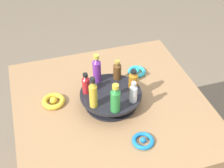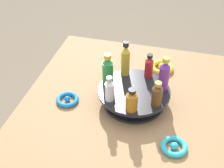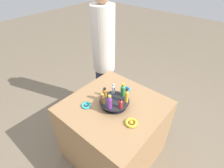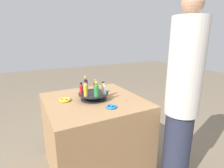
# 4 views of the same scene
# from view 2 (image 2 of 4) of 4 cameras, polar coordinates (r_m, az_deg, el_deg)

# --- Properties ---
(party_table) EXTENTS (0.84, 0.84, 0.72)m
(party_table) POSITION_cam_2_polar(r_m,az_deg,el_deg) (1.46, 3.33, -14.01)
(party_table) COLOR #9E754C
(party_table) RESTS_ON ground_plane
(display_stand) EXTENTS (0.27, 0.27, 0.06)m
(display_stand) POSITION_cam_2_polar(r_m,az_deg,el_deg) (1.17, 4.02, -2.16)
(display_stand) COLOR black
(display_stand) RESTS_ON party_table
(bottle_clear) EXTENTS (0.03, 0.03, 0.10)m
(bottle_clear) POSITION_cam_2_polar(r_m,az_deg,el_deg) (1.08, -0.49, -1.04)
(bottle_clear) COLOR silver
(bottle_clear) RESTS_ON display_stand
(bottle_amber) EXTENTS (0.04, 0.04, 0.09)m
(bottle_amber) POSITION_cam_2_polar(r_m,az_deg,el_deg) (1.05, 3.63, -3.05)
(bottle_amber) COLOR #AD6B19
(bottle_amber) RESTS_ON display_stand
(bottle_brown) EXTENTS (0.04, 0.04, 0.10)m
(bottle_brown) POSITION_cam_2_polar(r_m,az_deg,el_deg) (1.07, 8.23, -1.93)
(bottle_brown) COLOR brown
(bottle_brown) RESTS_ON display_stand
(bottle_purple) EXTENTS (0.04, 0.04, 0.14)m
(bottle_purple) POSITION_cam_2_polar(r_m,az_deg,el_deg) (1.13, 9.52, 1.60)
(bottle_purple) COLOR #702D93
(bottle_purple) RESTS_ON display_stand
(bottle_red) EXTENTS (0.03, 0.03, 0.10)m
(bottle_red) POSITION_cam_2_polar(r_m,az_deg,el_deg) (1.20, 6.79, 3.21)
(bottle_red) COLOR #B21E23
(bottle_red) RESTS_ON display_stand
(bottle_gold) EXTENTS (0.03, 0.03, 0.14)m
(bottle_gold) POSITION_cam_2_polar(r_m,az_deg,el_deg) (1.19, 2.47, 4.43)
(bottle_gold) COLOR gold
(bottle_gold) RESTS_ON display_stand
(bottle_green) EXTENTS (0.04, 0.04, 0.13)m
(bottle_green) POSITION_cam_2_polar(r_m,az_deg,el_deg) (1.14, -0.80, 2.45)
(bottle_green) COLOR #288438
(bottle_green) RESTS_ON display_stand
(ribbon_bow_teal) EXTENTS (0.09, 0.09, 0.03)m
(ribbon_bow_teal) POSITION_cam_2_polar(r_m,az_deg,el_deg) (1.05, 11.28, -11.15)
(ribbon_bow_teal) COLOR #2DB7CC
(ribbon_bow_teal) RESTS_ON party_table
(ribbon_bow_gold) EXTENTS (0.10, 0.10, 0.03)m
(ribbon_bow_gold) POSITION_cam_2_polar(r_m,az_deg,el_deg) (1.37, 9.08, 3.01)
(ribbon_bow_gold) COLOR gold
(ribbon_bow_gold) RESTS_ON party_table
(ribbon_bow_blue) EXTENTS (0.09, 0.09, 0.02)m
(ribbon_bow_blue) POSITION_cam_2_polar(r_m,az_deg,el_deg) (1.20, -8.16, -2.82)
(ribbon_bow_blue) COLOR blue
(ribbon_bow_blue) RESTS_ON party_table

